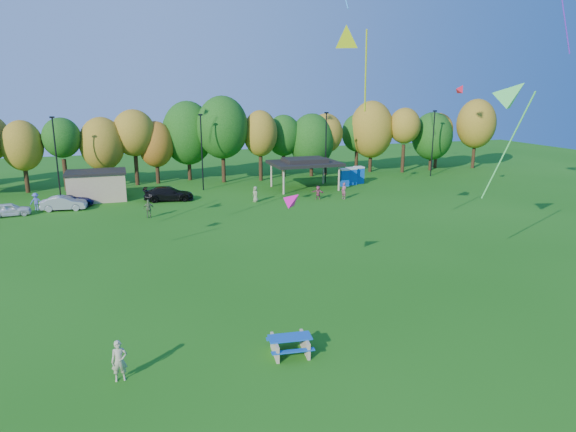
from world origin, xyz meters
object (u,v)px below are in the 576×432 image
object	(u,v)px
picnic_table	(290,344)
car_b	(64,203)
kite_flyer	(119,361)
car_c	(71,201)
porta_potties	(351,176)
car_d	(169,194)
car_a	(9,209)

from	to	relation	value
picnic_table	car_b	world-z (taller)	car_b
kite_flyer	car_c	xyz separation A→B (m)	(-4.42, 35.82, -0.28)
porta_potties	kite_flyer	xyz separation A→B (m)	(-28.80, -38.39, -0.19)
car_d	kite_flyer	bearing A→B (deg)	178.80
car_c	car_b	bearing A→B (deg)	141.21
kite_flyer	car_b	bearing A→B (deg)	97.08
car_b	porta_potties	bearing A→B (deg)	-76.87
kite_flyer	car_d	world-z (taller)	kite_flyer
kite_flyer	car_a	xyz separation A→B (m)	(-9.78, 33.55, -0.26)
picnic_table	car_d	bearing A→B (deg)	99.35
kite_flyer	car_b	xyz separation A→B (m)	(-5.00, 34.58, -0.19)
porta_potties	car_b	size ratio (longest dim) A/B	0.86
car_c	car_d	distance (m)	9.98
porta_potties	car_a	world-z (taller)	porta_potties
car_a	car_d	xyz separation A→B (m)	(15.34, 2.25, 0.12)
picnic_table	car_a	size ratio (longest dim) A/B	0.57
car_b	car_c	xyz separation A→B (m)	(0.58, 1.24, -0.10)
porta_potties	car_d	bearing A→B (deg)	-173.63
car_b	car_d	bearing A→B (deg)	-76.72
kite_flyer	car_a	distance (m)	34.95
car_c	car_d	bearing A→B (deg)	-103.84
car_b	car_d	xyz separation A→B (m)	(10.56, 1.22, 0.05)
picnic_table	kite_flyer	distance (m)	7.57
kite_flyer	car_d	bearing A→B (deg)	80.03
car_a	car_b	distance (m)	4.90
car_b	car_c	world-z (taller)	car_b
picnic_table	car_c	xyz separation A→B (m)	(-11.97, 35.95, 0.12)
picnic_table	kite_flyer	world-z (taller)	kite_flyer
porta_potties	car_c	world-z (taller)	porta_potties
porta_potties	car_c	xyz separation A→B (m)	(-33.21, -2.57, -0.47)
kite_flyer	car_d	size ratio (longest dim) A/B	0.34
car_c	car_a	bearing A→B (deg)	99.21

